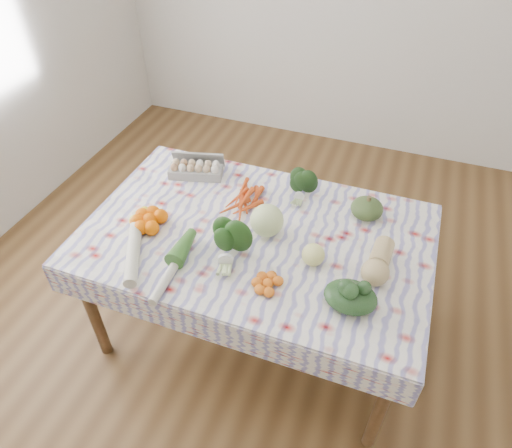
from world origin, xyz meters
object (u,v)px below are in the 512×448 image
(egg_carton, at_px, (196,170))
(cabbage, at_px, (267,220))
(kabocha_squash, at_px, (367,208))
(grapefruit, at_px, (313,255))
(dining_table, at_px, (256,245))
(butternut_squash, at_px, (379,260))

(egg_carton, relative_size, cabbage, 1.83)
(kabocha_squash, bearing_deg, cabbage, -146.07)
(cabbage, xyz_separation_m, grapefruit, (0.26, -0.12, -0.03))
(dining_table, bearing_deg, kabocha_squash, 32.78)
(cabbage, bearing_deg, kabocha_squash, 33.93)
(egg_carton, height_order, butternut_squash, butternut_squash)
(butternut_squash, distance_m, grapefruit, 0.29)
(kabocha_squash, relative_size, cabbage, 1.00)
(egg_carton, relative_size, grapefruit, 2.83)
(egg_carton, bearing_deg, cabbage, -45.30)
(cabbage, bearing_deg, grapefruit, -24.14)
(butternut_squash, xyz_separation_m, grapefruit, (-0.28, -0.06, -0.01))
(kabocha_squash, distance_m, grapefruit, 0.44)
(dining_table, bearing_deg, cabbage, 21.18)
(egg_carton, distance_m, kabocha_squash, 0.95)
(dining_table, height_order, grapefruit, grapefruit)
(kabocha_squash, distance_m, butternut_squash, 0.36)
(grapefruit, bearing_deg, butternut_squash, 11.71)
(cabbage, bearing_deg, butternut_squash, -6.17)
(egg_carton, distance_m, butternut_squash, 1.12)
(dining_table, bearing_deg, grapefruit, -17.63)
(dining_table, relative_size, butternut_squash, 6.16)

